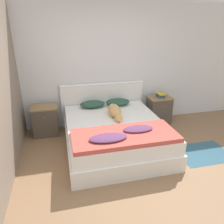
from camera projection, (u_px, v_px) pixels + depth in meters
The scene contains 13 objects.
ground_plane at pixel (126, 183), 3.12m from camera, with size 16.00×16.00×0.00m, color #896647.
wall_back at pixel (97, 67), 4.55m from camera, with size 9.00×0.06×2.55m.
wall_side_left at pixel (4, 85), 3.23m from camera, with size 0.06×3.10×2.55m.
bed at pixel (115, 134), 3.97m from camera, with size 1.73×2.02×0.50m.
headboard at pixel (103, 103), 4.80m from camera, with size 1.81×0.06×0.94m.
nightstand_left at pixel (45, 120), 4.38m from camera, with size 0.50×0.40×0.61m.
nightstand_right at pixel (159, 110), 4.92m from camera, with size 0.50×0.40×0.61m.
pillow_left at pixel (92, 104), 4.50m from camera, with size 0.51×0.33×0.13m.
pillow_right at pixel (118, 102), 4.62m from camera, with size 0.51×0.33×0.13m.
quilt at pixel (124, 135), 3.30m from camera, with size 1.60×0.70×0.12m.
dog at pixel (115, 111), 4.05m from camera, with size 0.23×0.70×0.21m.
book_stack at pixel (161, 95), 4.78m from camera, with size 0.16×0.23×0.10m.
rug at pixel (203, 153), 3.84m from camera, with size 0.92×0.69×0.00m.
Camera 1 is at (-0.79, -2.38, 2.12)m, focal length 35.00 mm.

